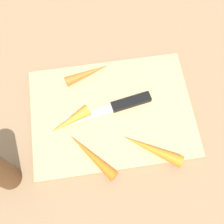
{
  "coord_description": "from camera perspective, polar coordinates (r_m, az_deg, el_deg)",
  "views": [
    {
      "loc": [
        -0.04,
        -0.25,
        0.62
      ],
      "look_at": [
        0.0,
        0.0,
        0.01
      ],
      "focal_mm": 47.31,
      "sensor_mm": 36.0,
      "label": 1
    }
  ],
  "objects": [
    {
      "name": "ground_plane",
      "position": [
        0.67,
        0.0,
        -0.39
      ],
      "size": [
        1.4,
        1.4,
        0.0
      ],
      "primitive_type": "plane",
      "color": "#8C6D4C"
    },
    {
      "name": "knife",
      "position": [
        0.66,
        2.65,
        1.62
      ],
      "size": [
        0.2,
        0.05,
        0.01
      ],
      "rotation": [
        0.0,
        0.0,
        3.31
      ],
      "color": "#B7B7BC",
      "rests_on": "cutting_board"
    },
    {
      "name": "carrot_shortest",
      "position": [
        0.64,
        -8.06,
        -1.67
      ],
      "size": [
        0.09,
        0.06,
        0.03
      ],
      "primitive_type": "cone",
      "rotation": [
        0.0,
        1.57,
        3.58
      ],
      "color": "orange",
      "rests_on": "cutting_board"
    },
    {
      "name": "carrot_long",
      "position": [
        0.62,
        -3.93,
        -8.45
      ],
      "size": [
        0.1,
        0.11,
        0.02
      ],
      "primitive_type": "cone",
      "rotation": [
        0.0,
        1.57,
        2.25
      ],
      "color": "orange",
      "rests_on": "cutting_board"
    },
    {
      "name": "cutting_board",
      "position": [
        0.66,
        0.0,
        -0.2
      ],
      "size": [
        0.36,
        0.26,
        0.01
      ],
      "primitive_type": "cube",
      "color": "tan",
      "rests_on": "ground_plane"
    },
    {
      "name": "carrot_longest",
      "position": [
        0.62,
        7.82,
        -7.16
      ],
      "size": [
        0.12,
        0.09,
        0.03
      ],
      "primitive_type": "cone",
      "rotation": [
        0.0,
        1.57,
        2.57
      ],
      "color": "orange",
      "rests_on": "cutting_board"
    },
    {
      "name": "carrot_short",
      "position": [
        0.69,
        -4.73,
        7.47
      ],
      "size": [
        0.11,
        0.05,
        0.02
      ],
      "primitive_type": "cone",
      "rotation": [
        0.0,
        1.57,
        0.28
      ],
      "color": "orange",
      "rests_on": "cutting_board"
    }
  ]
}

